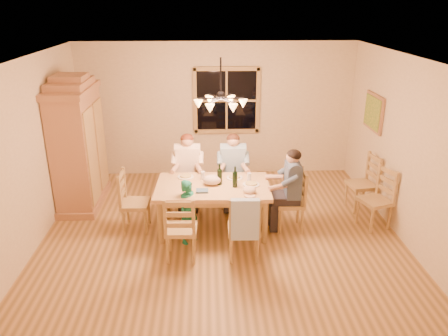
{
  "coord_description": "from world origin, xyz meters",
  "views": [
    {
      "loc": [
        -0.21,
        -6.13,
        3.45
      ],
      "look_at": [
        0.05,
        0.1,
        1.03
      ],
      "focal_mm": 35.0,
      "sensor_mm": 36.0,
      "label": 1
    }
  ],
  "objects_px": {
    "chair_near_left": "(181,239)",
    "adult_slate_man": "(292,180)",
    "dining_table": "(213,191)",
    "chair_spare_back": "(360,193)",
    "wine_bottle_a": "(220,174)",
    "chair_near_right": "(244,238)",
    "chair_spare_front": "(374,209)",
    "chair_end_left": "(136,212)",
    "wine_bottle_b": "(235,177)",
    "chair_far_left": "(189,190)",
    "chandelier": "(221,102)",
    "chair_end_right": "(290,211)",
    "child": "(189,212)",
    "adult_woman": "(188,162)",
    "chair_far_right": "(233,190)",
    "armoire": "(79,147)",
    "adult_plaid_man": "(233,162)"
  },
  "relations": [
    {
      "from": "chair_far_right",
      "to": "chair_spare_back",
      "type": "bearing_deg",
      "value": 176.4
    },
    {
      "from": "chandelier",
      "to": "armoire",
      "type": "distance_m",
      "value": 2.85
    },
    {
      "from": "chair_end_left",
      "to": "chair_spare_back",
      "type": "bearing_deg",
      "value": 100.34
    },
    {
      "from": "chair_near_left",
      "to": "chair_far_left",
      "type": "bearing_deg",
      "value": 90.0
    },
    {
      "from": "chair_near_right",
      "to": "chair_spare_front",
      "type": "height_order",
      "value": "same"
    },
    {
      "from": "chair_far_right",
      "to": "chair_spare_front",
      "type": "xyz_separation_m",
      "value": [
        2.21,
        -0.85,
        0.0
      ]
    },
    {
      "from": "dining_table",
      "to": "adult_slate_man",
      "type": "xyz_separation_m",
      "value": [
        1.22,
        -0.03,
        0.18
      ]
    },
    {
      "from": "wine_bottle_a",
      "to": "child",
      "type": "xyz_separation_m",
      "value": [
        -0.47,
        -0.41,
        -0.43
      ]
    },
    {
      "from": "chair_far_left",
      "to": "chair_spare_back",
      "type": "height_order",
      "value": "same"
    },
    {
      "from": "dining_table",
      "to": "chair_spare_back",
      "type": "bearing_deg",
      "value": 13.49
    },
    {
      "from": "chair_spare_back",
      "to": "dining_table",
      "type": "bearing_deg",
      "value": 95.01
    },
    {
      "from": "chair_far_right",
      "to": "chair_end_left",
      "type": "xyz_separation_m",
      "value": [
        -1.58,
        -0.78,
        0.0
      ]
    },
    {
      "from": "child",
      "to": "chair_far_left",
      "type": "bearing_deg",
      "value": 46.39
    },
    {
      "from": "chair_near_right",
      "to": "wine_bottle_a",
      "type": "relative_size",
      "value": 3.0
    },
    {
      "from": "chair_near_left",
      "to": "adult_slate_man",
      "type": "distance_m",
      "value": 1.93
    },
    {
      "from": "chair_near_right",
      "to": "wine_bottle_b",
      "type": "bearing_deg",
      "value": 97.36
    },
    {
      "from": "armoire",
      "to": "chair_near_left",
      "type": "distance_m",
      "value": 2.73
    },
    {
      "from": "dining_table",
      "to": "wine_bottle_a",
      "type": "bearing_deg",
      "value": 19.37
    },
    {
      "from": "chair_far_left",
      "to": "adult_plaid_man",
      "type": "xyz_separation_m",
      "value": [
        0.78,
        -0.02,
        0.54
      ]
    },
    {
      "from": "chandelier",
      "to": "adult_slate_man",
      "type": "bearing_deg",
      "value": 1.2
    },
    {
      "from": "chair_end_left",
      "to": "adult_woman",
      "type": "relative_size",
      "value": 1.13
    },
    {
      "from": "chandelier",
      "to": "chair_spare_front",
      "type": "height_order",
      "value": "chandelier"
    },
    {
      "from": "armoire",
      "to": "wine_bottle_a",
      "type": "height_order",
      "value": "armoire"
    },
    {
      "from": "wine_bottle_b",
      "to": "chair_far_left",
      "type": "bearing_deg",
      "value": 129.42
    },
    {
      "from": "armoire",
      "to": "child",
      "type": "xyz_separation_m",
      "value": [
        1.93,
        -1.44,
        -0.56
      ]
    },
    {
      "from": "adult_woman",
      "to": "chair_spare_front",
      "type": "relative_size",
      "value": 0.88
    },
    {
      "from": "dining_table",
      "to": "chair_spare_back",
      "type": "relative_size",
      "value": 1.8
    },
    {
      "from": "chair_near_left",
      "to": "child",
      "type": "distance_m",
      "value": 0.49
    },
    {
      "from": "wine_bottle_a",
      "to": "armoire",
      "type": "bearing_deg",
      "value": 156.97
    },
    {
      "from": "chair_far_left",
      "to": "chair_end_right",
      "type": "xyz_separation_m",
      "value": [
        1.63,
        -0.87,
        0.0
      ]
    },
    {
      "from": "chandelier",
      "to": "dining_table",
      "type": "xyz_separation_m",
      "value": [
        -0.13,
        0.06,
        -1.42
      ]
    },
    {
      "from": "wine_bottle_a",
      "to": "chair_spare_back",
      "type": "bearing_deg",
      "value": 13.22
    },
    {
      "from": "armoire",
      "to": "adult_woman",
      "type": "distance_m",
      "value": 1.91
    },
    {
      "from": "chair_spare_back",
      "to": "chair_end_right",
      "type": "bearing_deg",
      "value": 107.13
    },
    {
      "from": "chandelier",
      "to": "dining_table",
      "type": "bearing_deg",
      "value": 155.74
    },
    {
      "from": "chair_near_left",
      "to": "chair_near_right",
      "type": "bearing_deg",
      "value": 0.0
    },
    {
      "from": "dining_table",
      "to": "adult_woman",
      "type": "bearing_deg",
      "value": 116.32
    },
    {
      "from": "chair_near_left",
      "to": "wine_bottle_a",
      "type": "xyz_separation_m",
      "value": [
        0.57,
        0.85,
        0.62
      ]
    },
    {
      "from": "dining_table",
      "to": "child",
      "type": "xyz_separation_m",
      "value": [
        -0.37,
        -0.38,
        -0.16
      ]
    },
    {
      "from": "chandelier",
      "to": "wine_bottle_a",
      "type": "distance_m",
      "value": 1.16
    },
    {
      "from": "chair_near_left",
      "to": "wine_bottle_a",
      "type": "relative_size",
      "value": 3.0
    },
    {
      "from": "dining_table",
      "to": "chair_near_left",
      "type": "distance_m",
      "value": 1.0
    },
    {
      "from": "armoire",
      "to": "chair_end_left",
      "type": "bearing_deg",
      "value": -43.55
    },
    {
      "from": "adult_slate_man",
      "to": "child",
      "type": "xyz_separation_m",
      "value": [
        -1.58,
        -0.34,
        -0.34
      ]
    },
    {
      "from": "dining_table",
      "to": "adult_slate_man",
      "type": "distance_m",
      "value": 1.23
    },
    {
      "from": "adult_woman",
      "to": "wine_bottle_a",
      "type": "height_order",
      "value": "adult_woman"
    },
    {
      "from": "adult_plaid_man",
      "to": "child",
      "type": "bearing_deg",
      "value": 60.17
    },
    {
      "from": "chair_near_right",
      "to": "adult_plaid_man",
      "type": "bearing_deg",
      "value": 93.37
    },
    {
      "from": "chair_end_left",
      "to": "chair_spare_front",
      "type": "xyz_separation_m",
      "value": [
        3.79,
        -0.06,
        0.0
      ]
    },
    {
      "from": "chair_far_right",
      "to": "wine_bottle_a",
      "type": "xyz_separation_m",
      "value": [
        -0.26,
        -0.78,
        0.62
      ]
    }
  ]
}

